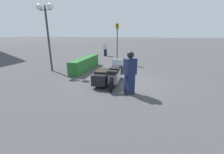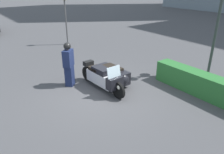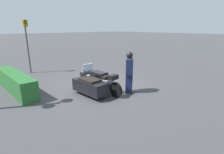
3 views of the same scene
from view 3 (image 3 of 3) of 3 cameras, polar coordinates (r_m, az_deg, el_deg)
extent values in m
plane|color=#424244|center=(8.39, -4.54, -3.36)|extent=(160.00, 160.00, 0.00)
cylinder|color=black|center=(8.56, -8.84, -0.90)|extent=(0.63, 0.13, 0.63)
cylinder|color=black|center=(7.13, 1.18, -4.17)|extent=(0.63, 0.13, 0.63)
cylinder|color=black|center=(7.32, -6.82, -4.32)|extent=(0.49, 0.12, 0.49)
cube|color=#B7B7BC|center=(7.77, -4.31, -1.48)|extent=(1.44, 0.51, 0.45)
cube|color=black|center=(7.68, -4.36, 0.83)|extent=(0.80, 0.45, 0.24)
cube|color=black|center=(7.46, -2.69, 0.24)|extent=(0.59, 0.44, 0.12)
cube|color=black|center=(8.34, -8.04, 0.26)|extent=(0.35, 0.61, 0.44)
cube|color=silver|center=(8.20, -7.92, 2.99)|extent=(0.14, 0.58, 0.40)
sphere|color=white|center=(8.55, -9.10, 0.15)|extent=(0.18, 0.18, 0.18)
cube|color=black|center=(7.32, -7.18, -3.08)|extent=(1.64, 0.73, 0.50)
sphere|color=black|center=(7.83, -10.36, -1.76)|extent=(0.47, 0.48, 0.47)
cube|color=black|center=(7.23, -7.26, -0.91)|extent=(0.91, 0.60, 0.09)
cube|color=black|center=(7.06, 0.43, -0.06)|extent=(0.26, 0.41, 0.18)
cube|color=#192347|center=(7.65, 5.53, -2.03)|extent=(0.45, 0.45, 0.83)
cube|color=#192347|center=(7.45, 5.68, 3.43)|extent=(0.54, 0.56, 0.66)
sphere|color=tan|center=(7.37, 5.78, 6.79)|extent=(0.23, 0.23, 0.23)
sphere|color=black|center=(7.36, 5.79, 7.09)|extent=(0.28, 0.28, 0.28)
cube|color=#28662D|center=(8.88, -29.02, -1.47)|extent=(3.78, 0.63, 0.83)
cylinder|color=#4C4C4C|center=(11.90, -25.69, 7.77)|extent=(0.09, 0.09, 2.79)
cube|color=#B79319|center=(11.77, -26.54, 15.42)|extent=(0.17, 0.27, 0.40)
sphere|color=#410707|center=(11.71, -26.47, 16.07)|extent=(0.11, 0.11, 0.11)
sphere|color=#462D06|center=(11.71, -26.39, 15.44)|extent=(0.11, 0.11, 0.11)
sphere|color=green|center=(11.70, -26.31, 14.81)|extent=(0.11, 0.11, 0.11)
camera|label=1|loc=(6.32, 57.76, 5.95)|focal=24.00mm
camera|label=2|loc=(15.19, -7.79, 20.12)|focal=35.00mm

